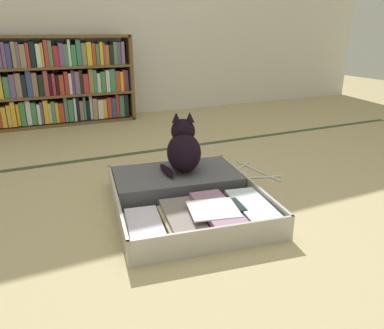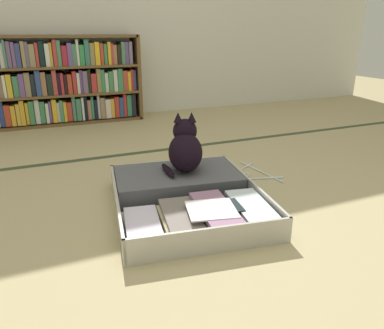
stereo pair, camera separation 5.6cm
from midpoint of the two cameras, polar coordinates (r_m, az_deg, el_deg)
ground_plane at (r=1.52m, az=3.65°, el=-10.61°), size 10.00×10.00×0.00m
tatami_border at (r=2.51m, az=-8.03°, el=1.76°), size 4.80×0.05×0.00m
bookshelf at (r=3.44m, az=-20.63°, el=11.79°), size 1.53×0.27×0.75m
open_suitcase at (r=1.74m, az=0.04°, el=-4.76°), size 0.75×0.86×0.11m
black_cat at (r=1.85m, az=-0.23°, el=2.43°), size 0.24×0.29×0.29m
clothes_hanger at (r=2.17m, az=10.51°, el=-1.24°), size 0.22×0.38×0.01m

